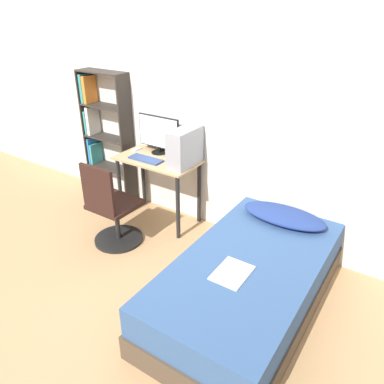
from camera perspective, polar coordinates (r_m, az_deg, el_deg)
name	(u,v)px	position (r m, az deg, el deg)	size (l,w,h in m)	color
ground_plane	(107,289)	(3.53, -12.82, -14.20)	(14.00, 14.00, 0.00)	tan
wall_back	(199,113)	(3.97, 1.03, 11.91)	(8.00, 0.05, 2.50)	silver
desk	(158,171)	(4.16, -5.17, 3.21)	(0.92, 0.51, 0.76)	tan
bookshelf	(102,135)	(4.82, -13.56, 8.44)	(0.65, 0.23, 1.58)	#2D2823
office_chair	(112,214)	(3.91, -12.08, -3.22)	(0.51, 0.51, 0.92)	black
bed	(248,284)	(3.18, 8.49, -13.64)	(1.03, 1.95, 0.47)	#4C3D2D
pillow	(284,216)	(3.56, 13.83, -3.51)	(0.78, 0.36, 0.11)	navy
magazine	(232,273)	(2.88, 6.13, -12.15)	(0.24, 0.32, 0.01)	silver
monitor	(159,134)	(4.20, -5.11, 8.84)	(0.54, 0.18, 0.42)	black
keyboard	(146,159)	(4.08, -7.04, 4.98)	(0.39, 0.14, 0.02)	#33477A
pc_tower	(185,147)	(3.86, -1.11, 6.82)	(0.19, 0.43, 0.39)	#99999E
phone	(136,149)	(4.39, -8.47, 6.48)	(0.07, 0.14, 0.01)	#B7B7BC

